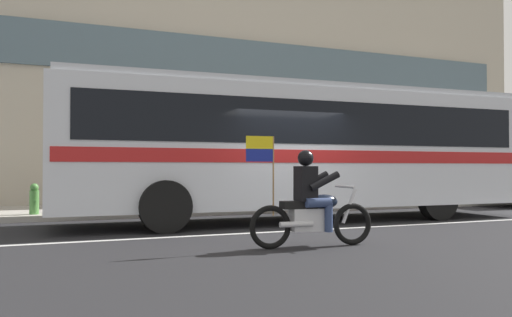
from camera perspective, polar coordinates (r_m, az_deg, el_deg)
ground_plane at (r=11.24m, az=3.90°, el=-7.57°), size 60.00×60.00×0.00m
sidewalk_curb at (r=15.94m, az=-4.26°, el=-5.37°), size 28.00×3.80×0.15m
lane_center_stripe at (r=10.70m, az=5.34°, el=-7.87°), size 26.60×0.14×0.01m
transit_bus at (r=12.62m, az=4.93°, el=1.71°), size 11.59×2.85×3.22m
motorcycle_with_rider at (r=8.43m, az=6.09°, el=-5.19°), size 2.19×0.64×1.78m
fire_hydrant at (r=13.74m, az=-23.23°, el=-4.13°), size 0.22×0.30×0.75m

